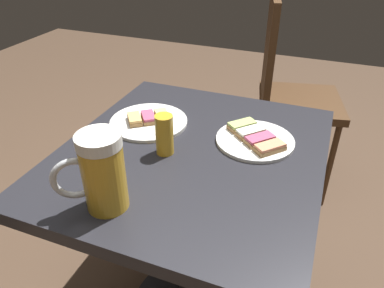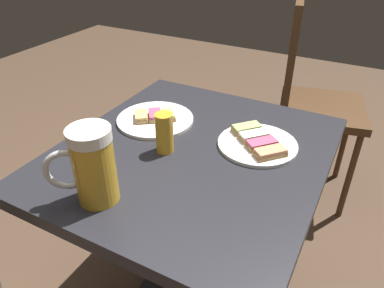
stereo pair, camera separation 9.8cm
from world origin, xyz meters
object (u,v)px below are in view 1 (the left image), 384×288
(plate_near, at_px, (149,121))
(beer_glass_small, at_px, (164,135))
(cafe_chair, at_px, (287,87))
(beer_mug, at_px, (101,173))
(plate_far, at_px, (255,139))

(plate_near, bearing_deg, beer_glass_small, 131.87)
(cafe_chair, bearing_deg, plate_near, -34.44)
(beer_mug, xyz_separation_m, beer_glass_small, (-0.03, -0.24, -0.03))
(plate_far, xyz_separation_m, cafe_chair, (0.01, -0.78, -0.16))
(plate_near, height_order, cafe_chair, cafe_chair)
(cafe_chair, bearing_deg, plate_far, -11.81)
(plate_far, relative_size, cafe_chair, 0.23)
(plate_near, relative_size, beer_glass_small, 2.13)
(plate_far, bearing_deg, beer_glass_small, 33.35)
(plate_near, height_order, beer_mug, beer_mug)
(plate_near, bearing_deg, cafe_chair, -111.77)
(plate_near, distance_m, plate_far, 0.33)
(beer_glass_small, xyz_separation_m, cafe_chair, (-0.20, -0.91, -0.21))
(plate_far, distance_m, beer_mug, 0.46)
(beer_mug, distance_m, cafe_chair, 1.20)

